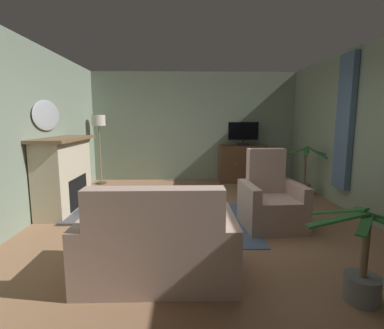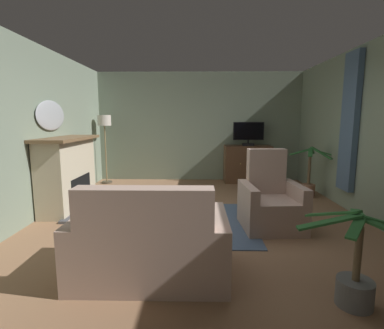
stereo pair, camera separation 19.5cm
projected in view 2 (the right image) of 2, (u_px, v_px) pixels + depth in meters
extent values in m
cube|color=#936B4C|center=(200.00, 227.00, 4.39)|extent=(5.75, 7.41, 0.04)
cube|color=gray|center=(199.00, 127.00, 7.59)|extent=(5.75, 0.10, 2.75)
cube|color=gray|center=(18.00, 133.00, 4.22)|extent=(0.10, 7.41, 2.75)
cube|color=slate|center=(350.00, 123.00, 4.95)|extent=(0.10, 0.44, 2.31)
cube|color=slate|center=(185.00, 222.00, 4.51)|extent=(2.08, 1.95, 0.01)
cube|color=#4C4C51|center=(93.00, 207.00, 5.24)|extent=(0.50, 1.64, 0.04)
cube|color=beige|center=(68.00, 175.00, 5.16)|extent=(0.45, 1.44, 1.21)
cube|color=black|center=(79.00, 191.00, 5.20)|extent=(0.10, 0.81, 0.52)
cube|color=brown|center=(68.00, 139.00, 5.06)|extent=(0.57, 1.60, 0.05)
ellipsoid|color=#B2B7BF|center=(51.00, 115.00, 5.01)|extent=(0.06, 0.98, 0.51)
cube|color=#402A1C|center=(247.00, 181.00, 7.43)|extent=(1.08, 0.47, 0.06)
cube|color=brown|center=(247.00, 164.00, 7.36)|extent=(1.14, 0.53, 0.92)
sphere|color=tan|center=(241.00, 164.00, 7.08)|extent=(0.03, 0.03, 0.03)
sphere|color=tan|center=(258.00, 164.00, 7.08)|extent=(0.03, 0.03, 0.03)
cube|color=black|center=(248.00, 144.00, 7.24)|extent=(0.27, 0.20, 0.06)
cylinder|color=black|center=(248.00, 142.00, 7.23)|extent=(0.04, 0.04, 0.08)
cube|color=black|center=(249.00, 131.00, 7.19)|extent=(0.75, 0.05, 0.44)
cube|color=black|center=(249.00, 131.00, 7.16)|extent=(0.71, 0.01, 0.40)
cube|color=brown|center=(177.00, 202.00, 4.13)|extent=(0.91, 0.62, 0.03)
cylinder|color=brown|center=(203.00, 211.00, 4.41)|extent=(0.04, 0.04, 0.41)
cylinder|color=brown|center=(151.00, 212.00, 4.35)|extent=(0.04, 0.04, 0.41)
cylinder|color=brown|center=(206.00, 221.00, 3.98)|extent=(0.04, 0.04, 0.41)
cylinder|color=brown|center=(149.00, 223.00, 3.92)|extent=(0.04, 0.04, 0.41)
cube|color=black|center=(181.00, 198.00, 4.21)|extent=(0.17, 0.06, 0.02)
cube|color=#BC9E8E|center=(152.00, 255.00, 2.99)|extent=(1.21, 0.94, 0.40)
cube|color=#BC9E8E|center=(144.00, 221.00, 2.55)|extent=(1.21, 0.20, 0.58)
cube|color=#BC9E8E|center=(85.00, 244.00, 2.99)|extent=(0.15, 0.94, 0.62)
cube|color=#BC9E8E|center=(219.00, 245.00, 2.96)|extent=(0.15, 0.94, 0.62)
cube|color=tan|center=(120.00, 230.00, 2.81)|extent=(0.36, 0.12, 0.36)
cube|color=#BC9E8E|center=(271.00, 213.00, 4.24)|extent=(0.62, 0.84, 0.45)
cube|color=#BC9E8E|center=(266.00, 171.00, 4.47)|extent=(0.58, 0.22, 0.68)
cube|color=#BC9E8E|center=(295.00, 206.00, 4.25)|extent=(0.19, 0.81, 0.65)
cube|color=#BC9E8E|center=(248.00, 207.00, 4.21)|extent=(0.19, 0.81, 0.65)
cylinder|color=#99664C|center=(308.00, 191.00, 5.98)|extent=(0.27, 0.27, 0.27)
cylinder|color=brown|center=(309.00, 169.00, 5.91)|extent=(0.06, 0.06, 0.62)
cube|color=#2D6B33|center=(322.00, 152.00, 5.81)|extent=(0.42, 0.15, 0.13)
cube|color=#2D6B33|center=(312.00, 151.00, 6.00)|extent=(0.22, 0.32, 0.14)
cube|color=#2D6B33|center=(303.00, 151.00, 6.00)|extent=(0.26, 0.32, 0.12)
cube|color=#2D6B33|center=(300.00, 152.00, 5.84)|extent=(0.42, 0.13, 0.12)
cube|color=#2D6B33|center=(310.00, 153.00, 5.71)|extent=(0.18, 0.30, 0.14)
cube|color=#2D6B33|center=(321.00, 153.00, 5.65)|extent=(0.31, 0.43, 0.21)
cylinder|color=slate|center=(354.00, 293.00, 2.49)|extent=(0.30, 0.30, 0.23)
cylinder|color=brown|center=(358.00, 254.00, 2.43)|extent=(0.06, 0.06, 0.47)
cube|color=#2D6B33|center=(383.00, 222.00, 2.39)|extent=(0.35, 0.09, 0.12)
cube|color=#2D6B33|center=(358.00, 213.00, 2.62)|extent=(0.27, 0.50, 0.10)
cube|color=#2D6B33|center=(332.00, 214.00, 2.61)|extent=(0.33, 0.46, 0.19)
cube|color=#2D6B33|center=(329.00, 222.00, 2.40)|extent=(0.51, 0.09, 0.14)
cube|color=#2D6B33|center=(356.00, 228.00, 2.27)|extent=(0.27, 0.30, 0.10)
ellipsoid|color=beige|center=(143.00, 198.00, 5.56)|extent=(0.26, 0.37, 0.20)
sphere|color=beige|center=(139.00, 199.00, 5.34)|extent=(0.15, 0.15, 0.15)
cone|color=beige|center=(141.00, 195.00, 5.32)|extent=(0.04, 0.04, 0.04)
cone|color=beige|center=(136.00, 195.00, 5.34)|extent=(0.04, 0.04, 0.04)
cylinder|color=beige|center=(150.00, 196.00, 5.81)|extent=(0.08, 0.22, 0.09)
cylinder|color=#4C4233|center=(107.00, 182.00, 7.32)|extent=(0.25, 0.25, 0.04)
cylinder|color=olive|center=(106.00, 155.00, 7.22)|extent=(0.03, 0.03, 1.42)
cylinder|color=beige|center=(104.00, 120.00, 7.09)|extent=(0.32, 0.32, 0.25)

